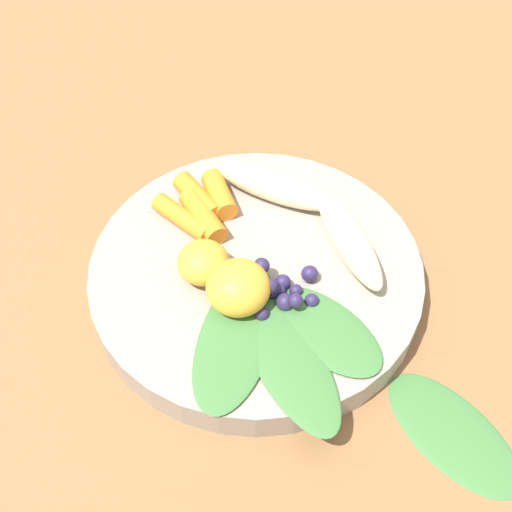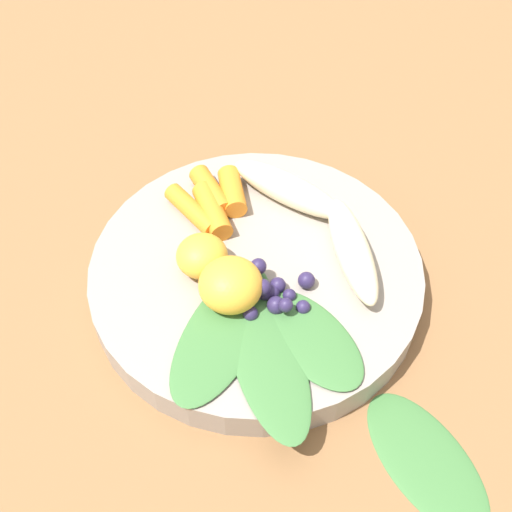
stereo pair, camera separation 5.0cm
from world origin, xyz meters
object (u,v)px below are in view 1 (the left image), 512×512
Objects in this scene: banana_peeled_right at (349,238)px; kale_leaf_stray at (453,431)px; banana_peeled_left at (276,186)px; bowl at (256,275)px; orange_segment_near at (238,287)px.

kale_leaf_stray is (-0.09, 0.13, -0.04)m from banana_peeled_right.
banana_peeled_right reaches higher than kale_leaf_stray.
kale_leaf_stray is at bearing 146.56° from banana_peeled_left.
bowl is at bearing -171.82° from kale_leaf_stray.
banana_peeled_left is 1.00× the size of banana_peeled_right.
banana_peeled_left is at bearing -93.71° from orange_segment_near.
bowl is 0.19m from kale_leaf_stray.
bowl is 5.52× the size of orange_segment_near.
banana_peeled_left is 0.98× the size of kale_leaf_stray.
banana_peeled_right is at bearing -156.58° from bowl.
banana_peeled_left and banana_peeled_right have the same top height.
bowl is 2.39× the size of kale_leaf_stray.
orange_segment_near is at bearing 101.00° from banana_peeled_left.
orange_segment_near is (0.08, 0.07, 0.00)m from banana_peeled_right.
orange_segment_near is 0.18m from kale_leaf_stray.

